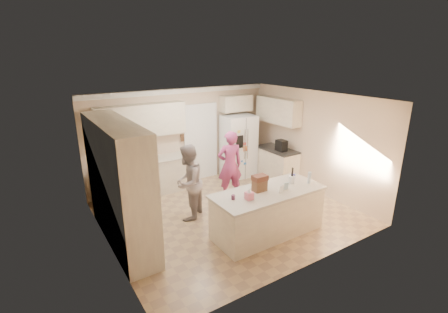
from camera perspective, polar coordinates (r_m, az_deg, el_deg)
floor at (r=7.47m, az=0.82°, el=-10.07°), size 5.20×4.60×0.02m
ceiling at (r=6.66m, az=0.92°, el=10.27°), size 5.20×4.60×0.02m
wall_back at (r=8.90m, az=-7.40°, el=3.46°), size 5.20×0.02×2.60m
wall_front at (r=5.32m, az=14.85°, el=-7.07°), size 5.20×0.02×2.60m
wall_left at (r=6.01m, az=-20.43°, el=-4.70°), size 0.02×4.60×2.60m
wall_right at (r=8.62m, az=15.50°, el=2.48°), size 0.02×4.60×2.60m
crown_back at (r=8.63m, az=-7.58°, el=11.32°), size 5.20×0.08×0.12m
pantry_bank at (r=6.30m, az=-17.98°, el=-4.63°), size 0.60×2.60×2.35m
back_base_cab at (r=8.47m, az=-13.29°, el=-3.74°), size 2.20×0.60×0.88m
back_countertop at (r=8.31m, az=-13.49°, el=-0.81°), size 2.24×0.63×0.04m
back_upper_cab at (r=8.18m, az=-14.32°, el=6.10°), size 2.20×0.35×0.80m
doorway_opening at (r=9.17m, az=-4.16°, el=2.39°), size 0.90×0.06×2.10m
doorway_casing at (r=9.14m, az=-4.05°, el=2.34°), size 1.02×0.03×2.22m
wall_frame_upper at (r=8.81m, az=-7.23°, el=5.00°), size 0.15×0.02×0.20m
wall_frame_lower at (r=8.87m, az=-7.17°, el=3.30°), size 0.15×0.02×0.20m
refrigerator at (r=9.37m, az=2.55°, el=1.80°), size 0.96×0.77×1.80m
fridge_seam at (r=9.10m, az=3.84°, el=1.28°), size 0.02×0.02×1.78m
fridge_dispenser at (r=8.90m, az=2.77°, el=2.59°), size 0.22×0.03×0.35m
fridge_handle_l at (r=9.02m, az=3.66°, el=2.12°), size 0.02×0.02×0.85m
fridge_handle_r at (r=9.07m, az=4.17°, el=2.22°), size 0.02×0.02×0.85m
over_fridge_cab at (r=9.39m, az=2.13°, el=9.34°), size 0.95×0.35×0.45m
right_base_cab at (r=9.33m, az=9.25°, el=-1.46°), size 0.60×1.20×0.88m
right_countertop at (r=9.18m, az=9.35°, el=1.23°), size 0.63×1.24×0.04m
right_upper_cab at (r=9.18m, az=9.48°, el=7.96°), size 0.35×1.50×0.70m
coffee_maker at (r=8.97m, az=10.06°, el=1.93°), size 0.22×0.28×0.30m
island_base at (r=6.60m, az=7.67°, el=-9.85°), size 2.20×0.90×0.88m
island_top at (r=6.40m, az=7.84°, el=-6.20°), size 2.28×0.96×0.05m
utensil_crock at (r=6.80m, az=11.80°, el=-4.00°), size 0.13×0.13×0.15m
tissue_box at (r=5.97m, az=4.45°, el=-6.90°), size 0.13×0.13×0.14m
tissue_plume at (r=5.92m, az=4.47°, el=-5.94°), size 0.08×0.08×0.08m
dollhouse_body at (r=6.32m, az=6.27°, el=-5.09°), size 0.26×0.18×0.22m
dollhouse_roof at (r=6.26m, az=6.32°, el=-3.74°), size 0.28×0.20×0.10m
jam_jar at (r=5.96m, az=1.63°, el=-7.17°), size 0.07×0.07×0.09m
greeting_card_a at (r=6.31m, az=10.10°, el=-5.61°), size 0.12×0.06×0.16m
greeting_card_b at (r=6.44m, az=10.79°, el=-5.16°), size 0.12×0.05×0.16m
water_bottle at (r=6.86m, az=14.78°, el=-3.62°), size 0.07×0.07×0.24m
shaker_salt at (r=7.04m, az=11.82°, el=-3.51°), size 0.05×0.05×0.09m
shaker_pepper at (r=7.09m, az=12.23°, el=-3.40°), size 0.05×0.05×0.09m
teen_boy at (r=7.00m, az=-6.34°, el=-4.56°), size 1.02×1.01×1.66m
teen_girl at (r=7.94m, az=1.04°, el=-1.51°), size 0.71×0.55×1.71m
fridge_magnets at (r=9.09m, az=3.87°, el=1.27°), size 0.76×0.02×1.44m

